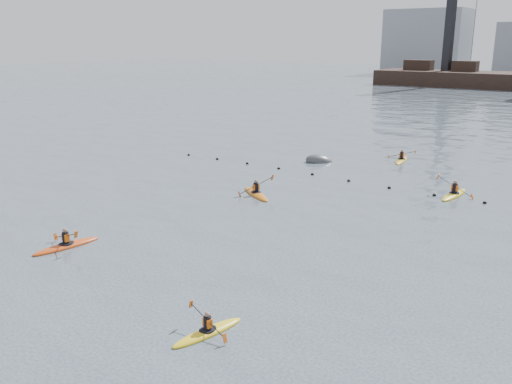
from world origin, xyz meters
TOP-DOWN VIEW (x-y plane):
  - ground at (0.00, 0.00)m, footprint 400.00×400.00m
  - float_line at (-0.50, 22.53)m, footprint 33.24×0.73m
  - kayaker_0 at (-7.37, 3.36)m, footprint 2.29×3.41m
  - kayaker_1 at (3.18, 1.23)m, footprint 1.93×2.91m
  - kayaker_2 at (-5.28, 15.90)m, footprint 3.35×2.50m
  - kayaker_3 at (5.01, 22.97)m, footprint 2.47×3.59m
  - kayaker_5 at (-1.45, 30.87)m, footprint 2.28×3.41m
  - mooring_buoy at (-6.73, 26.78)m, footprint 2.77×2.75m

SIDE VIEW (x-z plane):
  - ground at x=0.00m, z-range 0.00..0.00m
  - mooring_buoy at x=-6.73m, z-range -0.81..0.81m
  - float_line at x=-0.50m, z-range -0.09..0.15m
  - kayaker_1 at x=3.18m, z-range -0.42..0.59m
  - kayaker_0 at x=-7.37m, z-range -0.51..0.71m
  - kayaker_5 at x=-1.45m, z-range -0.49..0.69m
  - kayaker_2 at x=-5.28m, z-range -0.56..0.78m
  - kayaker_3 at x=5.01m, z-range -0.58..0.80m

